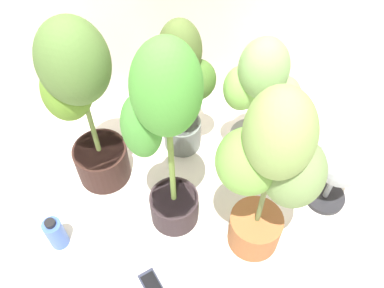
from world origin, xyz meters
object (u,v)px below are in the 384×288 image
potted_plant_back_right (259,100)px  potted_plant_back_center (180,85)px  nutrient_bottle (56,233)px  potted_plant_front_right (271,170)px  potted_plant_back_left (81,98)px  potted_plant_center (164,132)px  cell_phone (153,286)px  floor_fan (340,165)px

potted_plant_back_right → potted_plant_back_center: 0.34m
potted_plant_back_center → nutrient_bottle: potted_plant_back_center is taller
potted_plant_front_right → potted_plant_back_left: (-0.65, 0.41, -0.02)m
potted_plant_back_left → nutrient_bottle: bearing=-116.5°
potted_plant_center → cell_phone: size_ratio=6.12×
potted_plant_front_right → potted_plant_back_center: bearing=115.2°
potted_plant_back_left → nutrient_bottle: potted_plant_back_left is taller
potted_plant_back_right → potted_plant_center: 0.53m
potted_plant_back_right → potted_plant_front_right: 0.46m
potted_plant_front_right → floor_fan: 0.48m
potted_plant_back_right → potted_plant_center: (-0.41, -0.29, 0.19)m
potted_plant_center → potted_plant_front_right: bearing=-23.6°
potted_plant_back_right → potted_plant_back_left: 0.73m
potted_plant_back_right → floor_fan: bearing=-42.3°
potted_plant_back_left → potted_plant_back_right: bearing=2.0°
potted_plant_back_right → potted_plant_front_right: potted_plant_front_right is taller
potted_plant_back_left → potted_plant_back_center: bearing=18.6°
potted_plant_back_center → floor_fan: bearing=-31.5°
potted_plant_back_center → floor_fan: (0.62, -0.38, -0.15)m
potted_plant_center → nutrient_bottle: (-0.48, -0.08, -0.51)m
potted_plant_back_right → cell_phone: bearing=-129.9°
cell_phone → floor_fan: size_ratio=0.40×
cell_phone → nutrient_bottle: 0.46m
potted_plant_back_left → cell_phone: (0.21, -0.58, -0.51)m
potted_plant_back_right → potted_plant_back_left: size_ratio=0.81×
potted_plant_front_right → floor_fan: bearing=24.2°
potted_plant_center → potted_plant_back_left: 0.41m
potted_plant_back_right → potted_plant_back_center: potted_plant_back_center is taller
floor_fan → nutrient_bottle: 1.21m
potted_plant_front_right → potted_plant_back_center: (-0.26, 0.55, -0.12)m
potted_plant_back_left → cell_phone: bearing=-69.6°
cell_phone → potted_plant_back_center: bearing=-129.3°
floor_fan → nutrient_bottle: bearing=-151.1°
potted_plant_back_center → cell_phone: 0.84m
potted_plant_back_left → nutrient_bottle: size_ratio=4.80×
potted_plant_back_right → potted_plant_front_right: bearing=-98.5°
potted_plant_center → potted_plant_back_center: potted_plant_center is taller
potted_plant_back_left → floor_fan: potted_plant_back_left is taller
potted_plant_front_right → nutrient_bottle: size_ratio=4.84×
floor_fan → nutrient_bottle: (-1.19, -0.09, -0.18)m
potted_plant_center → floor_fan: bearing=1.2°
floor_fan → potted_plant_back_left: bearing=-169.4°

